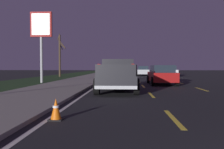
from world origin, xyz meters
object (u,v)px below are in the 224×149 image
gas_price_sign (41,30)px  bare_tree_far (60,55)px  sedan_white (169,71)px  traffic_cone_near (56,109)px  sedan_red (162,75)px  sedan_silver (143,71)px  pickup_truck (118,75)px

gas_price_sign → bare_tree_far: (13.03, 1.93, -1.51)m
sedan_white → bare_tree_far: size_ratio=0.71×
bare_tree_far → traffic_cone_near: 28.74m
sedan_white → sedan_red: (-16.57, 3.60, 0.00)m
traffic_cone_near → sedan_white: bearing=-15.8°
sedan_white → traffic_cone_near: (-29.57, 8.38, -0.50)m
sedan_silver → gas_price_sign: gas_price_sign is taller
pickup_truck → traffic_cone_near: (-7.89, 1.41, -0.63)m
sedan_red → gas_price_sign: size_ratio=0.71×
pickup_truck → bare_tree_far: bearing=24.3°
pickup_truck → bare_tree_far: (19.71, 8.90, 2.24)m
pickup_truck → sedan_white: bearing=-17.8°
pickup_truck → gas_price_sign: (6.68, 6.96, 3.75)m
sedan_silver → sedan_white: same height
sedan_white → bare_tree_far: bearing=97.1°
bare_tree_far → traffic_cone_near: size_ratio=10.69×
sedan_white → traffic_cone_near: 30.73m
sedan_silver → sedan_white: (-2.85, -3.65, 0.00)m
gas_price_sign → traffic_cone_near: size_ratio=10.78×
gas_price_sign → bare_tree_far: bearing=8.4°
gas_price_sign → bare_tree_far: gas_price_sign is taller
sedan_silver → sedan_white: 4.63m
sedan_silver → sedan_white: bearing=-128.0°
sedan_silver → sedan_red: (-19.43, -0.05, 0.00)m
pickup_truck → gas_price_sign: bearing=46.2°
bare_tree_far → sedan_silver: bearing=-68.5°
pickup_truck → sedan_red: (5.10, -3.36, -0.13)m
traffic_cone_near → sedan_silver: bearing=-8.3°
sedan_red → gas_price_sign: 11.14m
sedan_red → bare_tree_far: bare_tree_far is taller
sedan_silver → traffic_cone_near: size_ratio=7.67×
sedan_silver → gas_price_sign: (-17.85, 10.27, 3.88)m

